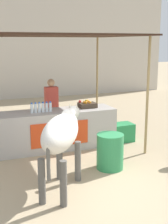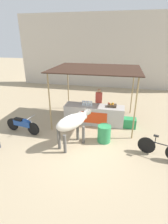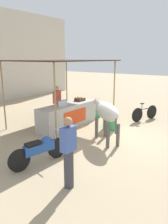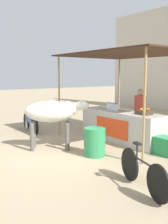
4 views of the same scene
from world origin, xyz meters
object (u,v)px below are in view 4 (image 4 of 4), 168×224
object	(u,v)px
cow	(52,113)
water_barrel	(95,142)
fruit_crate	(144,112)
bicycle_leaning	(142,172)
stall_counter	(121,126)
motorcycle_parked	(31,120)
vendor_behind_counter	(140,113)
cooler_box	(167,146)

from	to	relation	value
cow	water_barrel	bearing A→B (deg)	24.72
fruit_crate	cow	bearing A→B (deg)	-121.47
bicycle_leaning	fruit_crate	bearing A→B (deg)	130.21
stall_counter	motorcycle_parked	size ratio (longest dim) A/B	1.68
stall_counter	cow	world-z (taller)	cow
motorcycle_parked	vendor_behind_counter	bearing A→B (deg)	37.21
stall_counter	cow	distance (m)	2.34
water_barrel	motorcycle_parked	bearing A→B (deg)	-179.62
cooler_box	water_barrel	xyz separation A→B (m)	(-1.10, -1.56, 0.13)
fruit_crate	motorcycle_parked	size ratio (longest dim) A/B	0.25
cow	motorcycle_parked	world-z (taller)	cow
vendor_behind_counter	bicycle_leaning	bearing A→B (deg)	-48.02
water_barrel	motorcycle_parked	world-z (taller)	motorcycle_parked
vendor_behind_counter	cooler_box	xyz separation A→B (m)	(1.68, -0.85, -0.61)
motorcycle_parked	bicycle_leaning	bearing A→B (deg)	-5.70
cooler_box	cow	distance (m)	3.24
cow	bicycle_leaning	world-z (taller)	cow
stall_counter	fruit_crate	bearing A→B (deg)	3.90
cow	stall_counter	bearing A→B (deg)	76.88
stall_counter	fruit_crate	size ratio (longest dim) A/B	6.82
bicycle_leaning	vendor_behind_counter	bearing A→B (deg)	131.98
motorcycle_parked	bicycle_leaning	world-z (taller)	motorcycle_parked
fruit_crate	bicycle_leaning	xyz separation A→B (m)	(1.97, -2.33, -0.68)
stall_counter	motorcycle_parked	world-z (taller)	stall_counter
bicycle_leaning	motorcycle_parked	bearing A→B (deg)	174.30
cow	bicycle_leaning	xyz separation A→B (m)	(3.36, -0.05, -0.68)
fruit_crate	motorcycle_parked	distance (m)	4.36
water_barrel	stall_counter	bearing A→B (deg)	113.05
stall_counter	vendor_behind_counter	bearing A→B (deg)	80.59
vendor_behind_counter	cow	distance (m)	3.04
cow	motorcycle_parked	bearing A→B (deg)	168.17
vendor_behind_counter	cow	bearing A→B (deg)	-102.19
vendor_behind_counter	bicycle_leaning	distance (m)	4.09
vendor_behind_counter	bicycle_leaning	xyz separation A→B (m)	(2.72, -3.02, -0.50)
water_barrel	cow	distance (m)	1.50
fruit_crate	water_barrel	xyz separation A→B (m)	(-0.17, -1.71, -0.66)
cooler_box	bicycle_leaning	distance (m)	2.41
fruit_crate	stall_counter	bearing A→B (deg)	-176.10
vendor_behind_counter	water_barrel	xyz separation A→B (m)	(0.58, -2.41, -0.48)
water_barrel	cooler_box	bearing A→B (deg)	54.65
cooler_box	water_barrel	size ratio (longest dim) A/B	0.81
water_barrel	cow	bearing A→B (deg)	-155.28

